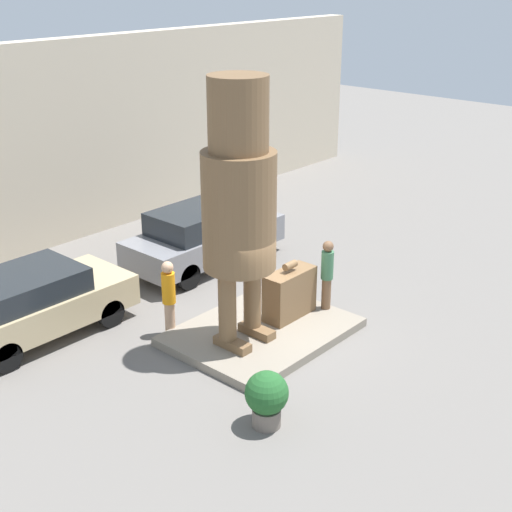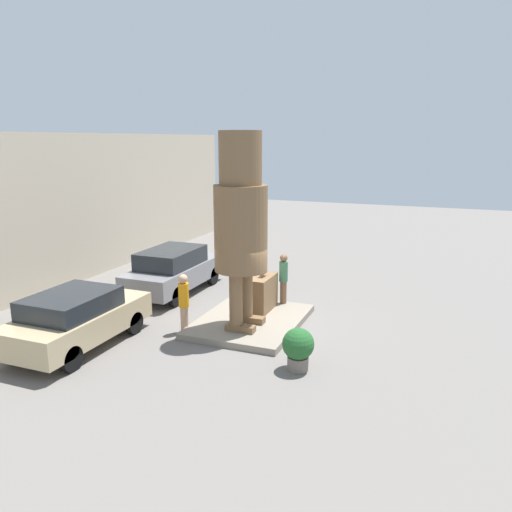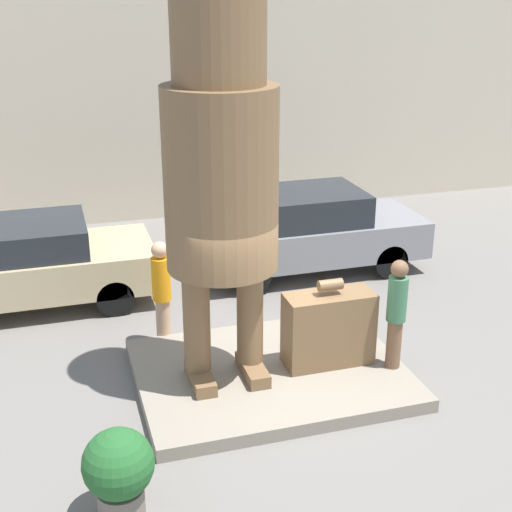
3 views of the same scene
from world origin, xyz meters
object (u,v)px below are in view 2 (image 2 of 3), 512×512
object	(u,v)px
worker_hivis	(184,301)
parked_car_grey	(174,270)
giant_suitcase	(263,293)
statue_figure	(241,216)
planter_pot	(298,347)
tourist	(283,277)
parked_car_tan	(76,318)

from	to	relation	value
worker_hivis	parked_car_grey	bearing A→B (deg)	34.74
parked_car_grey	worker_hivis	xyz separation A→B (m)	(-3.23, -2.24, 0.08)
giant_suitcase	parked_car_grey	world-z (taller)	parked_car_grey
statue_figure	planter_pot	size ratio (longest dim) A/B	5.18
worker_hivis	statue_figure	bearing A→B (deg)	-68.39
giant_suitcase	tourist	xyz separation A→B (m)	(0.86, -0.39, 0.35)
giant_suitcase	parked_car_tan	xyz separation A→B (m)	(-4.10, 3.76, 0.07)
parked_car_tan	worker_hivis	bearing A→B (deg)	-47.69
parked_car_grey	planter_pot	world-z (taller)	parked_car_grey
statue_figure	planter_pot	world-z (taller)	statue_figure
parked_car_tan	worker_hivis	world-z (taller)	worker_hivis
giant_suitcase	planter_pot	distance (m)	3.91
giant_suitcase	planter_pot	world-z (taller)	giant_suitcase
tourist	worker_hivis	size ratio (longest dim) A/B	0.95
statue_figure	parked_car_grey	xyz separation A→B (m)	(2.63, 3.77, -2.54)
worker_hivis	giant_suitcase	bearing A→B (deg)	-36.83
parked_car_grey	planter_pot	bearing A→B (deg)	-125.98
statue_figure	worker_hivis	distance (m)	2.95
statue_figure	tourist	bearing A→B (deg)	-10.93
statue_figure	planter_pot	distance (m)	3.98
parked_car_grey	worker_hivis	world-z (taller)	worker_hivis
giant_suitcase	parked_car_grey	size ratio (longest dim) A/B	0.29
giant_suitcase	tourist	size ratio (longest dim) A/B	0.80
statue_figure	parked_car_tan	world-z (taller)	statue_figure
tourist	parked_car_tan	world-z (taller)	tourist
parked_car_tan	worker_hivis	distance (m)	2.91
tourist	parked_car_grey	distance (m)	4.25
statue_figure	planter_pot	xyz separation A→B (m)	(-1.73, -2.22, -2.81)
statue_figure	worker_hivis	size ratio (longest dim) A/B	3.16
statue_figure	planter_pot	bearing A→B (deg)	-127.83
planter_pot	worker_hivis	distance (m)	3.93
statue_figure	parked_car_grey	distance (m)	5.25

